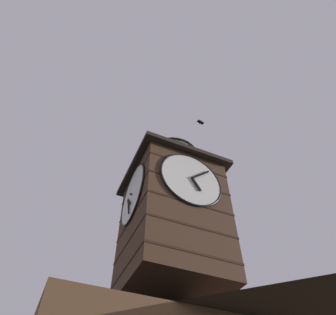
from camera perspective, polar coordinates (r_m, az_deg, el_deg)
clock_tower at (r=15.78m, az=0.77°, el=-9.73°), size 4.89×4.89×9.71m
flying_bird_high at (r=21.65m, az=5.95°, el=6.44°), size 0.51×0.31×0.16m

